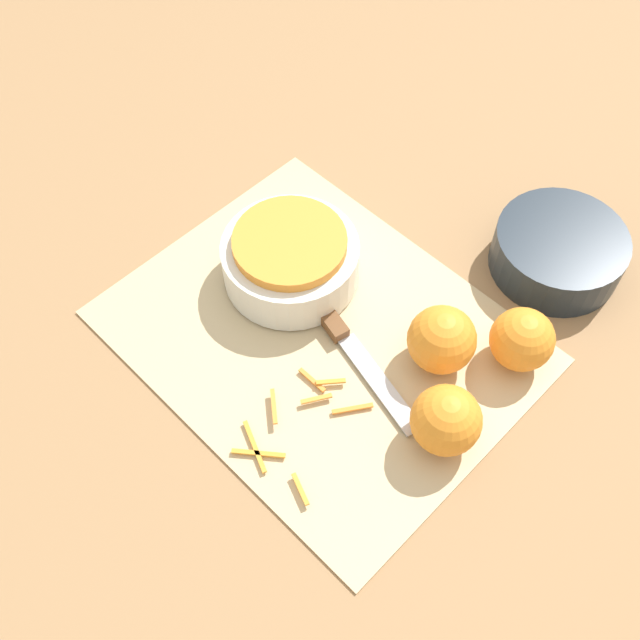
# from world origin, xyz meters

# --- Properties ---
(ground_plane) EXTENTS (4.00, 4.00, 0.00)m
(ground_plane) POSITION_xyz_m (0.00, 0.00, 0.00)
(ground_plane) COLOR #9E754C
(cutting_board) EXTENTS (0.47, 0.37, 0.01)m
(cutting_board) POSITION_xyz_m (0.00, 0.00, 0.00)
(cutting_board) COLOR #CCB284
(cutting_board) RESTS_ON ground_plane
(bowl_speckled) EXTENTS (0.17, 0.17, 0.07)m
(bowl_speckled) POSITION_xyz_m (-0.09, 0.04, 0.04)
(bowl_speckled) COLOR silver
(bowl_speckled) RESTS_ON cutting_board
(bowl_dark) EXTENTS (0.16, 0.16, 0.06)m
(bowl_dark) POSITION_xyz_m (0.13, 0.28, 0.03)
(bowl_dark) COLOR #1E2833
(bowl_dark) RESTS_ON ground_plane
(knife) EXTENTS (0.24, 0.08, 0.02)m
(knife) POSITION_xyz_m (0.00, 0.02, 0.01)
(knife) COLOR brown
(knife) RESTS_ON cutting_board
(orange_left) EXTENTS (0.08, 0.08, 0.08)m
(orange_left) POSITION_xyz_m (0.12, 0.07, 0.05)
(orange_left) COLOR orange
(orange_left) RESTS_ON cutting_board
(orange_right) EXTENTS (0.07, 0.07, 0.07)m
(orange_right) POSITION_xyz_m (0.18, 0.14, 0.04)
(orange_right) COLOR orange
(orange_right) RESTS_ON cutting_board
(orange_back) EXTENTS (0.08, 0.08, 0.08)m
(orange_back) POSITION_xyz_m (0.19, 0.00, 0.04)
(orange_back) COLOR orange
(orange_back) RESTS_ON cutting_board
(peel_pile) EXTENTS (0.12, 0.15, 0.01)m
(peel_pile) POSITION_xyz_m (0.06, -0.10, 0.01)
(peel_pile) COLOR orange
(peel_pile) RESTS_ON cutting_board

